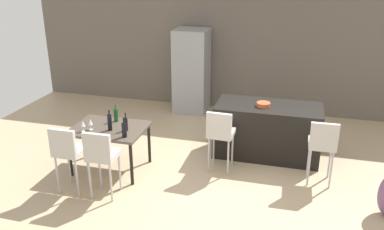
{
  "coord_description": "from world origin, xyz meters",
  "views": [
    {
      "loc": [
        1.13,
        -5.73,
        3.3
      ],
      "look_at": [
        -0.51,
        0.33,
        0.85
      ],
      "focal_mm": 38.34,
      "sensor_mm": 36.0,
      "label": 1
    }
  ],
  "objects_px": {
    "kitchen_island": "(267,130)",
    "bar_chair_middle": "(323,143)",
    "wine_bottle_right": "(124,130)",
    "wine_bottle_corner": "(110,122)",
    "wine_glass_left": "(83,124)",
    "dining_chair_near": "(68,149)",
    "wine_bottle_middle": "(116,115)",
    "fruit_bowl": "(263,104)",
    "wine_bottle_far": "(126,124)",
    "wine_glass_near": "(90,122)",
    "dining_chair_far": "(101,154)",
    "refrigerator": "(192,71)",
    "dining_table": "(109,132)",
    "bar_chair_left": "(220,132)"
  },
  "relations": [
    {
      "from": "kitchen_island",
      "to": "bar_chair_middle",
      "type": "relative_size",
      "value": 1.7
    },
    {
      "from": "wine_bottle_right",
      "to": "wine_bottle_corner",
      "type": "distance_m",
      "value": 0.37
    },
    {
      "from": "wine_glass_left",
      "to": "dining_chair_near",
      "type": "bearing_deg",
      "value": -84.78
    },
    {
      "from": "dining_chair_near",
      "to": "wine_bottle_right",
      "type": "xyz_separation_m",
      "value": [
        0.65,
        0.53,
        0.16
      ]
    },
    {
      "from": "wine_bottle_middle",
      "to": "bar_chair_middle",
      "type": "bearing_deg",
      "value": 2.15
    },
    {
      "from": "fruit_bowl",
      "to": "bar_chair_middle",
      "type": "bearing_deg",
      "value": -37.16
    },
    {
      "from": "wine_bottle_middle",
      "to": "wine_bottle_right",
      "type": "xyz_separation_m",
      "value": [
        0.39,
        -0.54,
        0.0
      ]
    },
    {
      "from": "bar_chair_middle",
      "to": "wine_bottle_far",
      "type": "height_order",
      "value": "bar_chair_middle"
    },
    {
      "from": "wine_bottle_far",
      "to": "wine_glass_near",
      "type": "height_order",
      "value": "wine_bottle_far"
    },
    {
      "from": "dining_chair_far",
      "to": "refrigerator",
      "type": "relative_size",
      "value": 0.57
    },
    {
      "from": "dining_table",
      "to": "wine_glass_near",
      "type": "xyz_separation_m",
      "value": [
        -0.23,
        -0.15,
        0.2
      ]
    },
    {
      "from": "kitchen_island",
      "to": "refrigerator",
      "type": "xyz_separation_m",
      "value": [
        -1.85,
        1.8,
        0.46
      ]
    },
    {
      "from": "refrigerator",
      "to": "dining_chair_near",
      "type": "bearing_deg",
      "value": -102.13
    },
    {
      "from": "bar_chair_left",
      "to": "wine_bottle_corner",
      "type": "bearing_deg",
      "value": -163.77
    },
    {
      "from": "wine_bottle_middle",
      "to": "wine_glass_near",
      "type": "distance_m",
      "value": 0.48
    },
    {
      "from": "wine_glass_left",
      "to": "wine_bottle_corner",
      "type": "bearing_deg",
      "value": 22.21
    },
    {
      "from": "bar_chair_middle",
      "to": "wine_bottle_right",
      "type": "height_order",
      "value": "same"
    },
    {
      "from": "dining_table",
      "to": "wine_bottle_corner",
      "type": "height_order",
      "value": "wine_bottle_corner"
    },
    {
      "from": "bar_chair_middle",
      "to": "dining_chair_near",
      "type": "distance_m",
      "value": 3.74
    },
    {
      "from": "bar_chair_left",
      "to": "wine_bottle_far",
      "type": "height_order",
      "value": "bar_chair_left"
    },
    {
      "from": "bar_chair_middle",
      "to": "kitchen_island",
      "type": "bearing_deg",
      "value": 137.42
    },
    {
      "from": "bar_chair_middle",
      "to": "refrigerator",
      "type": "bearing_deg",
      "value": 136.36
    },
    {
      "from": "kitchen_island",
      "to": "wine_bottle_corner",
      "type": "distance_m",
      "value": 2.7
    },
    {
      "from": "refrigerator",
      "to": "fruit_bowl",
      "type": "distance_m",
      "value": 2.57
    },
    {
      "from": "dining_table",
      "to": "wine_bottle_far",
      "type": "bearing_deg",
      "value": -7.65
    },
    {
      "from": "bar_chair_middle",
      "to": "fruit_bowl",
      "type": "relative_size",
      "value": 4.57
    },
    {
      "from": "kitchen_island",
      "to": "refrigerator",
      "type": "relative_size",
      "value": 0.97
    },
    {
      "from": "bar_chair_middle",
      "to": "refrigerator",
      "type": "distance_m",
      "value": 3.78
    },
    {
      "from": "bar_chair_left",
      "to": "wine_bottle_middle",
      "type": "relative_size",
      "value": 3.61
    },
    {
      "from": "kitchen_island",
      "to": "wine_glass_near",
      "type": "distance_m",
      "value": 2.99
    },
    {
      "from": "kitchen_island",
      "to": "wine_bottle_middle",
      "type": "xyz_separation_m",
      "value": [
        -2.41,
        -0.93,
        0.39
      ]
    },
    {
      "from": "dining_chair_far",
      "to": "wine_bottle_corner",
      "type": "distance_m",
      "value": 0.76
    },
    {
      "from": "bar_chair_middle",
      "to": "refrigerator",
      "type": "height_order",
      "value": "refrigerator"
    },
    {
      "from": "kitchen_island",
      "to": "wine_bottle_right",
      "type": "height_order",
      "value": "wine_bottle_right"
    },
    {
      "from": "wine_bottle_far",
      "to": "wine_bottle_corner",
      "type": "xyz_separation_m",
      "value": [
        -0.25,
        -0.05,
        0.03
      ]
    },
    {
      "from": "bar_chair_left",
      "to": "wine_glass_near",
      "type": "bearing_deg",
      "value": -164.52
    },
    {
      "from": "wine_bottle_middle",
      "to": "wine_glass_left",
      "type": "xyz_separation_m",
      "value": [
        -0.32,
        -0.52,
        0.01
      ]
    },
    {
      "from": "dining_chair_far",
      "to": "wine_bottle_right",
      "type": "distance_m",
      "value": 0.57
    },
    {
      "from": "dining_chair_near",
      "to": "wine_bottle_middle",
      "type": "bearing_deg",
      "value": 76.11
    },
    {
      "from": "bar_chair_left",
      "to": "dining_chair_near",
      "type": "xyz_separation_m",
      "value": [
        -1.99,
        -1.19,
        0.0
      ]
    },
    {
      "from": "kitchen_island",
      "to": "wine_glass_near",
      "type": "xyz_separation_m",
      "value": [
        -2.64,
        -1.35,
        0.4
      ]
    },
    {
      "from": "dining_table",
      "to": "wine_bottle_middle",
      "type": "relative_size",
      "value": 4.01
    },
    {
      "from": "dining_table",
      "to": "wine_bottle_right",
      "type": "distance_m",
      "value": 0.51
    },
    {
      "from": "kitchen_island",
      "to": "dining_table",
      "type": "relative_size",
      "value": 1.53
    },
    {
      "from": "dining_table",
      "to": "wine_glass_left",
      "type": "height_order",
      "value": "wine_glass_left"
    },
    {
      "from": "bar_chair_middle",
      "to": "wine_bottle_corner",
      "type": "bearing_deg",
      "value": -171.44
    },
    {
      "from": "wine_glass_near",
      "to": "wine_glass_left",
      "type": "bearing_deg",
      "value": -129.69
    },
    {
      "from": "bar_chair_left",
      "to": "bar_chair_middle",
      "type": "distance_m",
      "value": 1.55
    },
    {
      "from": "kitchen_island",
      "to": "bar_chair_left",
      "type": "xyz_separation_m",
      "value": [
        -0.68,
        -0.8,
        0.24
      ]
    },
    {
      "from": "fruit_bowl",
      "to": "wine_glass_left",
      "type": "bearing_deg",
      "value": -152.44
    }
  ]
}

